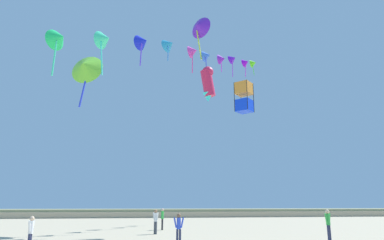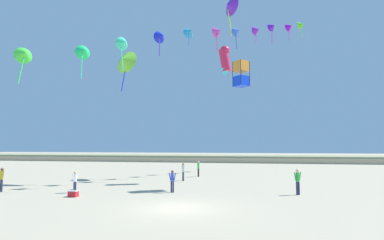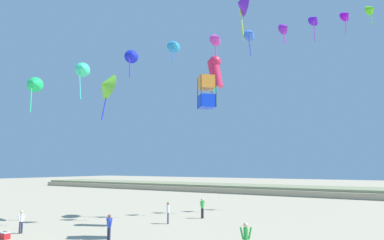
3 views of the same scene
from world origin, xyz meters
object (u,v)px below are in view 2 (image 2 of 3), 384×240
person_near_left (172,180)px  large_kite_mid_trail (241,74)px  beach_cooler (73,193)px  large_kite_low_lead (229,6)px  person_far_left (298,180)px  person_near_right (75,180)px  person_far_right (2,178)px  large_kite_outer_drift (124,60)px  person_far_center (183,170)px  large_kite_high_solo (225,59)px  person_mid_center (198,167)px

person_near_left → large_kite_mid_trail: large_kite_mid_trail is taller
person_near_left → beach_cooler: bearing=-153.3°
large_kite_low_lead → person_far_left: bearing=-66.5°
person_near_right → large_kite_low_lead: bearing=53.6°
person_far_right → large_kite_outer_drift: (6.22, 6.95, 10.34)m
large_kite_low_lead → large_kite_mid_trail: bearing=-81.2°
person_near_right → large_kite_outer_drift: large_kite_outer_drift is taller
person_far_left → person_far_center: size_ratio=1.04×
person_far_center → beach_cooler: person_far_center is taller
large_kite_high_solo → large_kite_outer_drift: (-9.27, -2.60, -0.34)m
person_near_left → large_kite_mid_trail: bearing=34.7°
person_far_center → large_kite_low_lead: large_kite_low_lead is taller
person_far_right → large_kite_high_solo: bearing=31.7°
beach_cooler → person_far_right: bearing=171.4°
person_far_left → beach_cooler: 14.96m
large_kite_low_lead → large_kite_mid_trail: (1.41, -9.05, -10.24)m
person_near_left → person_mid_center: size_ratio=0.92×
person_near_right → large_kite_high_solo: size_ratio=0.50×
person_near_left → beach_cooler: 6.63m
large_kite_high_solo → person_far_right: bearing=-148.3°
person_far_right → person_far_center: 14.60m
person_near_left → person_far_right: bearing=-170.7°
large_kite_high_solo → large_kite_outer_drift: 9.63m
large_kite_mid_trail → person_mid_center: bearing=122.6°
person_far_left → large_kite_outer_drift: bearing=163.3°
person_near_left → large_kite_high_solo: large_kite_high_solo is taller
person_near_right → person_far_right: person_far_right is taller
person_near_left → person_mid_center: person_mid_center is taller
person_far_right → large_kite_outer_drift: 13.93m
person_far_left → beach_cooler: size_ratio=3.01×
person_near_right → large_kite_mid_trail: size_ratio=0.73×
person_far_center → large_kite_high_solo: 11.44m
large_kite_mid_trail → large_kite_high_solo: bearing=111.2°
person_near_left → large_kite_mid_trail: size_ratio=0.76×
person_mid_center → person_far_left: person_far_left is taller
person_far_right → large_kite_low_lead: size_ratio=0.36×
person_mid_center → large_kite_outer_drift: large_kite_outer_drift is taller
person_mid_center → person_near_right: bearing=-118.8°
person_near_right → person_far_left: person_far_left is taller
beach_cooler → person_near_left: bearing=26.7°
large_kite_mid_trail → person_near_left: bearing=-145.3°
person_near_left → person_far_left: bearing=3.6°
person_near_right → large_kite_low_lead: 25.29m
person_far_center → large_kite_mid_trail: bearing=-32.8°
large_kite_mid_trail → beach_cooler: bearing=-149.5°
person_near_left → person_far_center: size_ratio=0.94×
person_far_center → large_kite_outer_drift: 11.81m
person_far_right → large_kite_high_solo: (15.49, 9.55, 10.68)m
large_kite_outer_drift → beach_cooler: large_kite_outer_drift is taller
large_kite_low_lead → person_far_center: bearing=-127.8°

